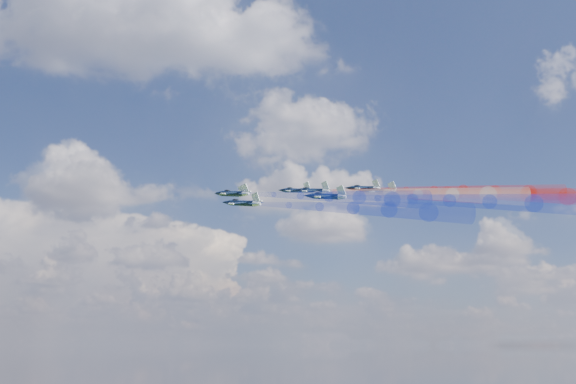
{
  "coord_description": "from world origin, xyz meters",
  "views": [
    {
      "loc": [
        -8.39,
        -123.94,
        127.67
      ],
      "look_at": [
        6.96,
        14.16,
        161.46
      ],
      "focal_mm": 39.53,
      "sensor_mm": 36.0,
      "label": 1
    }
  ],
  "objects": [
    {
      "name": "jet_lead",
      "position": [
        -5.72,
        24.82,
        163.16
      ],
      "size": [
        13.55,
        13.66,
        6.53
      ],
      "primitive_type": null,
      "rotation": [
        0.18,
        -0.25,
        0.76
      ],
      "color": "black"
    },
    {
      "name": "trail_lead",
      "position": [
        12.46,
        7.22,
        158.81
      ],
      "size": [
        32.45,
        32.21,
        11.34
      ],
      "primitive_type": null,
      "rotation": [
        0.18,
        -0.25,
        0.76
      ],
      "color": "white"
    },
    {
      "name": "jet_inner_left",
      "position": [
        -5.42,
        11.89,
        160.27
      ],
      "size": [
        13.55,
        13.66,
        6.53
      ],
      "primitive_type": null,
      "rotation": [
        0.18,
        -0.25,
        0.76
      ],
      "color": "black"
    },
    {
      "name": "trail_inner_left",
      "position": [
        12.77,
        -5.72,
        155.92
      ],
      "size": [
        32.45,
        32.21,
        11.34
      ],
      "primitive_type": null,
      "rotation": [
        0.18,
        -0.25,
        0.76
      ],
      "color": "#182FCE"
    },
    {
      "name": "jet_inner_right",
      "position": [
        9.99,
        24.77,
        164.47
      ],
      "size": [
        13.55,
        13.66,
        6.53
      ],
      "primitive_type": null,
      "rotation": [
        0.18,
        -0.25,
        0.76
      ],
      "color": "black"
    },
    {
      "name": "trail_inner_right",
      "position": [
        28.17,
        7.16,
        160.12
      ],
      "size": [
        32.45,
        32.21,
        11.34
      ],
      "primitive_type": null,
      "rotation": [
        0.18,
        -0.25,
        0.76
      ],
      "color": "red"
    },
    {
      "name": "jet_outer_left",
      "position": [
        -3.91,
        -2.72,
        154.85
      ],
      "size": [
        13.55,
        13.66,
        6.53
      ],
      "primitive_type": null,
      "rotation": [
        0.18,
        -0.25,
        0.76
      ],
      "color": "black"
    },
    {
      "name": "trail_outer_left",
      "position": [
        14.28,
        -20.33,
        150.5
      ],
      "size": [
        32.45,
        32.21,
        11.34
      ],
      "primitive_type": null,
      "rotation": [
        0.18,
        -0.25,
        0.76
      ],
      "color": "#182FCE"
    },
    {
      "name": "jet_center_third",
      "position": [
        11.92,
        10.08,
        160.87
      ],
      "size": [
        13.55,
        13.66,
        6.53
      ],
      "primitive_type": null,
      "rotation": [
        0.18,
        -0.25,
        0.76
      ],
      "color": "black"
    },
    {
      "name": "trail_center_third",
      "position": [
        30.11,
        -7.53,
        156.52
      ],
      "size": [
        32.45,
        32.21,
        11.34
      ],
      "primitive_type": null,
      "rotation": [
        0.18,
        -0.25,
        0.76
      ],
      "color": "white"
    },
    {
      "name": "jet_outer_right",
      "position": [
        26.52,
        23.19,
        165.12
      ],
      "size": [
        13.55,
        13.66,
        6.53
      ],
      "primitive_type": null,
      "rotation": [
        0.18,
        -0.25,
        0.76
      ],
      "color": "black"
    },
    {
      "name": "trail_outer_right",
      "position": [
        44.71,
        5.58,
        160.77
      ],
      "size": [
        32.45,
        32.21,
        11.34
      ],
      "primitive_type": null,
      "rotation": [
        0.18,
        -0.25,
        0.76
      ],
      "color": "red"
    },
    {
      "name": "jet_rear_left",
      "position": [
        12.33,
        -5.08,
        156.08
      ],
      "size": [
        13.55,
        13.66,
        6.53
      ],
      "primitive_type": null,
      "rotation": [
        0.18,
        -0.25,
        0.76
      ],
      "color": "black"
    },
    {
      "name": "trail_rear_left",
      "position": [
        30.52,
        -22.69,
        151.73
      ],
      "size": [
        32.45,
        32.21,
        11.34
      ],
      "primitive_type": null,
      "rotation": [
        0.18,
        -0.25,
        0.76
      ],
      "color": "#182FCE"
    },
    {
      "name": "jet_rear_right",
      "position": [
        26.42,
        8.99,
        160.85
      ],
      "size": [
        13.55,
        13.66,
        6.53
      ],
      "primitive_type": null,
      "rotation": [
        0.18,
        -0.25,
        0.76
      ],
      "color": "black"
    },
    {
      "name": "trail_rear_right",
      "position": [
        44.61,
        -8.62,
        156.5
      ],
      "size": [
        32.45,
        32.21,
        11.34
      ],
      "primitive_type": null,
      "rotation": [
        0.18,
        -0.25,
        0.76
      ],
      "color": "red"
    }
  ]
}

